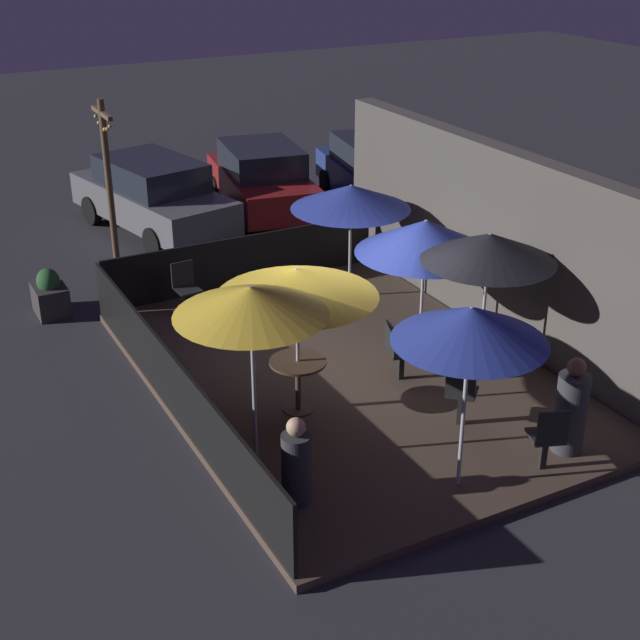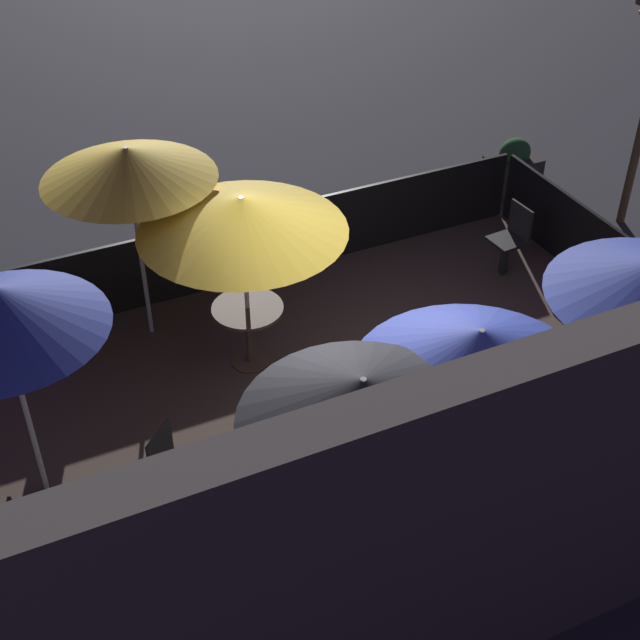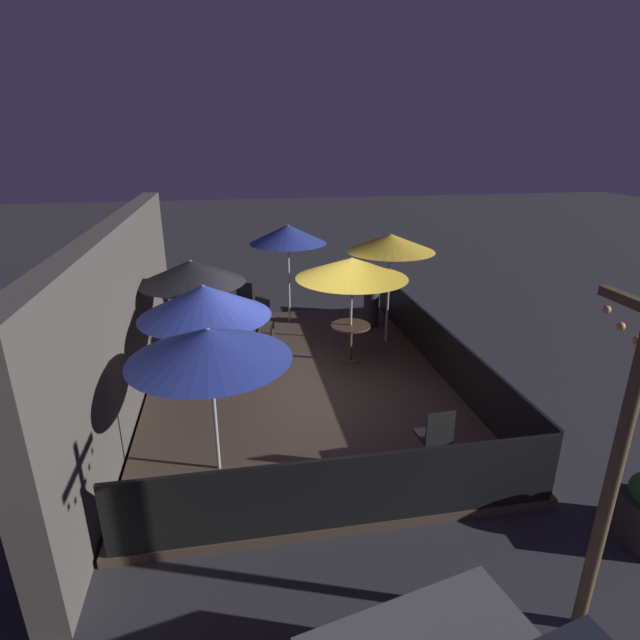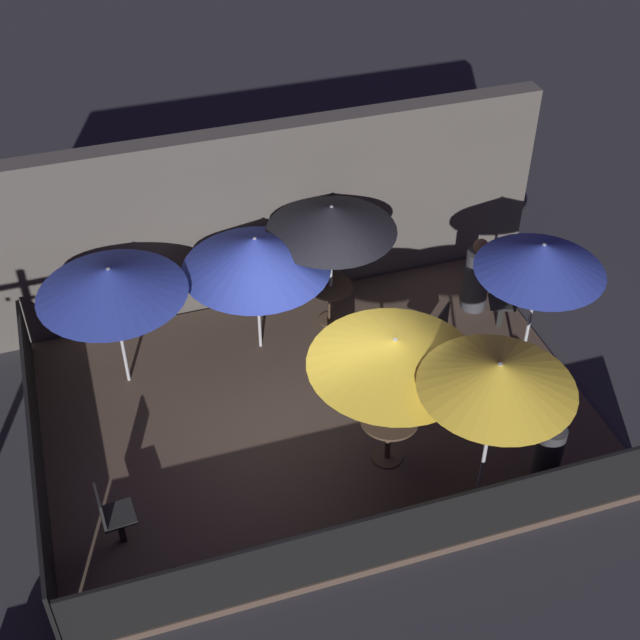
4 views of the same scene
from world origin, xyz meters
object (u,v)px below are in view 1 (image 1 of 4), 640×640
patio_chair_0 (397,350)px  patio_chair_3 (461,392)px  patio_chair_2 (186,287)px  parked_car_0 (152,195)px  patio_umbrella_0 (297,282)px  parked_car_1 (262,179)px  dining_table_0 (298,371)px  patio_umbrella_3 (471,324)px  patio_umbrella_1 (489,247)px  patio_umbrella_5 (351,197)px  patio_umbrella_2 (251,301)px  patio_chair_1 (548,436)px  patron_0 (296,465)px  light_post (109,182)px  planter_box (50,294)px  patio_umbrella_4 (425,237)px  parked_car_2 (375,172)px  dining_table_1 (482,335)px  patron_1 (571,410)px

patio_chair_0 → patio_chair_3: size_ratio=0.95×
patio_chair_2 → parked_car_0: (-4.75, 0.98, 0.20)m
patio_umbrella_0 → patio_chair_0: bearing=93.5°
patio_umbrella_0 → parked_car_1: 9.13m
dining_table_0 → parked_car_0: bearing=175.3°
patio_umbrella_3 → parked_car_0: patio_umbrella_3 is taller
patio_umbrella_1 → patio_umbrella_5: bearing=-173.0°
patio_umbrella_0 → dining_table_0: patio_umbrella_0 is taller
patio_umbrella_2 → patio_chair_1: patio_umbrella_2 is taller
patio_umbrella_2 → patio_chair_3: patio_umbrella_2 is taller
patio_chair_0 → patron_0: (1.97, -2.64, 0.01)m
patron_0 → patio_chair_2: bearing=-179.2°
parked_car_1 → patio_chair_2: bearing=-27.7°
patio_umbrella_1 → light_post: size_ratio=0.63×
patio_chair_1 → patron_0: (-0.90, -3.00, -0.00)m
patron_0 → planter_box: 7.13m
patio_chair_0 → patron_0: patron_0 is taller
dining_table_0 → patio_umbrella_4: bearing=111.1°
patio_umbrella_3 → patio_chair_2: (-6.17, -1.22, -1.63)m
patio_umbrella_3 → parked_car_2: (-10.24, 4.96, -1.43)m
patio_umbrella_5 → patron_0: bearing=-35.4°
patio_umbrella_0 → patio_chair_2: size_ratio=2.27×
patio_umbrella_3 → dining_table_1: patio_umbrella_3 is taller
dining_table_1 → parked_car_0: size_ratio=0.15×
patio_umbrella_5 → patio_chair_3: bearing=-10.8°
patio_umbrella_1 → dining_table_0: size_ratio=2.75×
dining_table_1 → patron_0: bearing=-66.9°
dining_table_0 → patron_0: bearing=-27.1°
patio_chair_1 → planter_box: size_ratio=1.10×
patio_umbrella_3 → patron_0: patio_umbrella_3 is taller
patio_umbrella_1 → dining_table_0: patio_umbrella_1 is taller
parked_car_1 → light_post: bearing=-50.5°
dining_table_1 → parked_car_1: bearing=178.0°
dining_table_0 → planter_box: bearing=-156.1°
patio_umbrella_5 → patron_1: size_ratio=1.58×
parked_car_1 → parked_car_2: size_ratio=1.02×
patron_1 → dining_table_1: bearing=-56.4°
patio_umbrella_2 → patio_umbrella_1: bearing=99.6°
patio_umbrella_4 → patio_chair_1: (3.83, -0.69, -1.26)m
patio_umbrella_3 → patio_umbrella_5: bearing=163.6°
patio_umbrella_0 → dining_table_0: 1.33m
patio_chair_3 → patron_1: size_ratio=0.72×
dining_table_1 → parked_car_0: bearing=-165.0°
patio_umbrella_0 → dining_table_1: patio_umbrella_0 is taller
patio_chair_3 → dining_table_0: bearing=96.8°
patio_umbrella_3 → patio_chair_3: bearing=143.8°
dining_table_1 → planter_box: 7.50m
patron_0 → light_post: size_ratio=0.33×
parked_car_0 → patron_1: bearing=-2.1°
patron_1 → parked_car_2: size_ratio=0.32×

